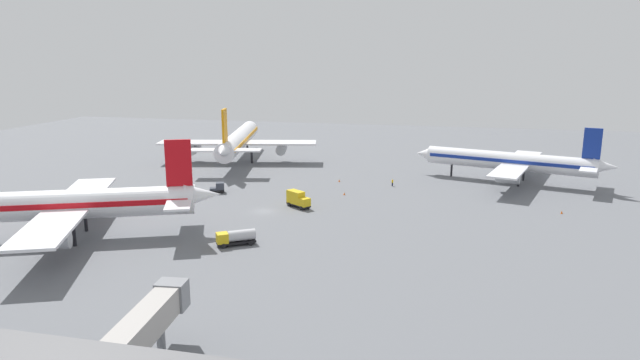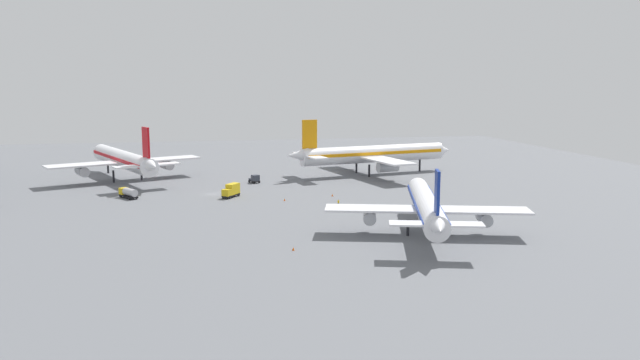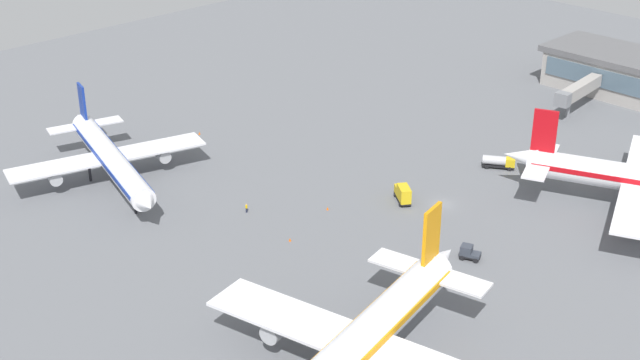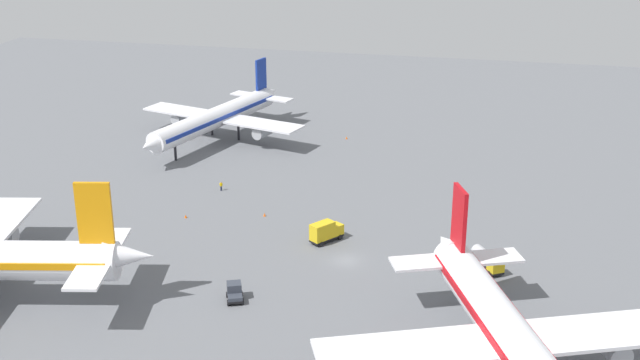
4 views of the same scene
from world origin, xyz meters
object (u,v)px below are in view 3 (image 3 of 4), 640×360
airplane_taxiing (354,348)px  safety_cone_far_side (290,240)px  safety_cone_near_gate (199,133)px  fuel_truck (499,162)px  ground_crew_worker (246,208)px  safety_cone_mid_apron (328,208)px  baggage_tug (469,252)px  airplane_distant (110,158)px  catering_truck (403,193)px

airplane_taxiing → safety_cone_far_side: 39.66m
airplane_taxiing → safety_cone_near_gate: (81.52, -37.53, -5.95)m
fuel_truck → safety_cone_far_side: (7.43, 49.28, -1.09)m
ground_crew_worker → safety_cone_mid_apron: bearing=-174.4°
baggage_tug → safety_cone_near_gate: bearing=-23.3°
ground_crew_worker → safety_cone_mid_apron: size_ratio=2.78×
safety_cone_far_side → airplane_distant: bearing=12.4°
safety_cone_mid_apron → safety_cone_near_gate: bearing=-6.5°
safety_cone_near_gate → safety_cone_mid_apron: 44.47m
airplane_distant → safety_cone_far_side: airplane_distant is taller
airplane_distant → safety_cone_far_side: size_ratio=77.15×
baggage_tug → catering_truck: bearing=-43.3°
baggage_tug → ground_crew_worker: 40.54m
safety_cone_near_gate → safety_cone_far_side: 50.91m
airplane_distant → catering_truck: 55.57m
airplane_distant → safety_cone_far_side: bearing=28.2°
airplane_taxiing → baggage_tug: (9.28, -36.81, -5.09)m
fuel_truck → ground_crew_worker: 51.97m
airplane_distant → fuel_truck: size_ratio=7.32×
safety_cone_near_gate → ground_crew_worker: bearing=155.3°
baggage_tug → ground_crew_worker: size_ratio=2.21×
fuel_truck → catering_truck: 24.95m
airplane_taxiing → ground_crew_worker: airplane_taxiing is taller
airplane_taxiing → safety_cone_mid_apron: airplane_taxiing is taller
fuel_truck → baggage_tug: bearing=-95.3°
catering_truck → safety_cone_near_gate: size_ratio=9.44×
catering_truck → safety_cone_far_side: catering_truck is taller
catering_truck → airplane_taxiing: bearing=159.4°
ground_crew_worker → safety_cone_mid_apron: (-9.50, -10.98, -0.55)m
baggage_tug → airplane_taxiing: bearing=81.5°
airplane_distant → catering_truck: bearing=53.0°
fuel_truck → safety_cone_far_side: fuel_truck is taller
safety_cone_mid_apron → baggage_tug: bearing=-171.3°
baggage_tug → safety_cone_mid_apron: bearing=-14.0°
catering_truck → safety_cone_mid_apron: catering_truck is taller
airplane_taxiing → baggage_tug: 38.30m
catering_truck → airplane_distant: bearing=72.6°
fuel_truck → baggage_tug: fuel_truck is taller
airplane_taxiing → safety_cone_far_side: bearing=-132.9°
airplane_taxiing → fuel_truck: airplane_taxiing is taller
fuel_truck → safety_cone_mid_apron: 38.40m
fuel_truck → safety_cone_far_side: 49.85m
airplane_taxiing → catering_truck: size_ratio=9.89×
fuel_truck → safety_cone_far_side: bearing=-131.5°
airplane_distant → safety_cone_mid_apron: airplane_distant is taller
safety_cone_near_gate → safety_cone_mid_apron: size_ratio=1.00×
airplane_distant → safety_cone_far_side: (-40.47, -8.86, -4.92)m
catering_truck → safety_cone_mid_apron: size_ratio=9.44×
catering_truck → baggage_tug: size_ratio=1.54×
fuel_truck → safety_cone_near_gate: bearing=176.9°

